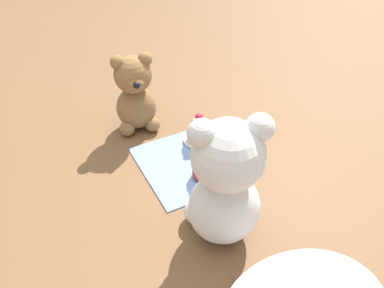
# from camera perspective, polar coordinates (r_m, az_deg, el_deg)

# --- Properties ---
(ground_plane) EXTENTS (4.00, 4.00, 0.00)m
(ground_plane) POSITION_cam_1_polar(r_m,az_deg,el_deg) (0.89, 0.00, -2.84)
(ground_plane) COLOR brown
(knitted_placemat) EXTENTS (0.23, 0.23, 0.01)m
(knitted_placemat) POSITION_cam_1_polar(r_m,az_deg,el_deg) (0.88, 0.00, -2.69)
(knitted_placemat) COLOR #7A9ED1
(knitted_placemat) RESTS_ON ground_plane
(teddy_bear_cream) EXTENTS (0.16, 0.16, 0.27)m
(teddy_bear_cream) POSITION_cam_1_polar(r_m,az_deg,el_deg) (0.65, 5.09, -5.95)
(teddy_bear_cream) COLOR silver
(teddy_bear_cream) RESTS_ON ground_plane
(teddy_bear_tan) EXTENTS (0.12, 0.11, 0.21)m
(teddy_bear_tan) POSITION_cam_1_polar(r_m,az_deg,el_deg) (0.96, -8.68, 7.50)
(teddy_bear_tan) COLOR olive
(teddy_bear_tan) RESTS_ON ground_plane
(cupcake_near_cream_bear) EXTENTS (0.05, 0.05, 0.07)m
(cupcake_near_cream_bear) POSITION_cam_1_polar(r_m,az_deg,el_deg) (0.83, 1.97, -3.40)
(cupcake_near_cream_bear) COLOR #993333
(cupcake_near_cream_bear) RESTS_ON knitted_placemat
(saucer_plate) EXTENTS (0.08, 0.08, 0.01)m
(saucer_plate) POSITION_cam_1_polar(r_m,az_deg,el_deg) (0.94, 1.02, 0.67)
(saucer_plate) COLOR white
(saucer_plate) RESTS_ON knitted_placemat
(cupcake_near_tan_bear) EXTENTS (0.05, 0.05, 0.08)m
(cupcake_near_tan_bear) POSITION_cam_1_polar(r_m,az_deg,el_deg) (0.92, 1.04, 2.15)
(cupcake_near_tan_bear) COLOR #993333
(cupcake_near_tan_bear) RESTS_ON saucer_plate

